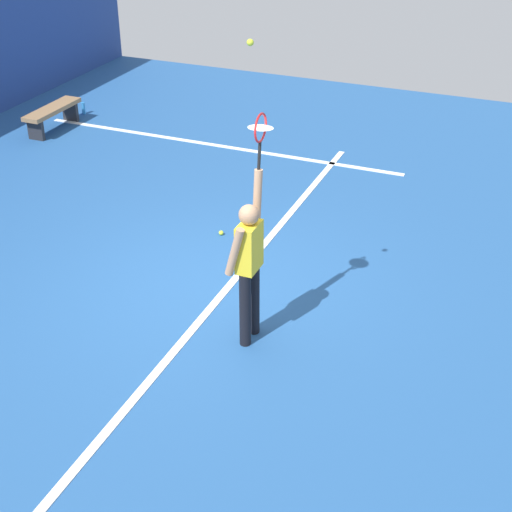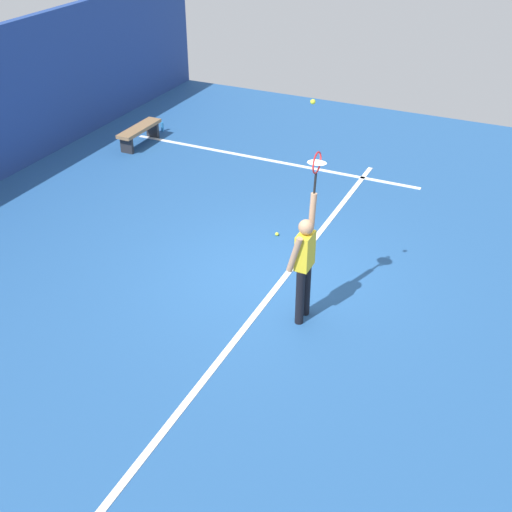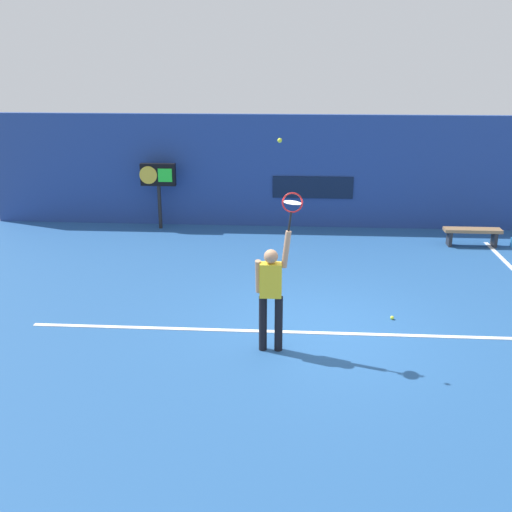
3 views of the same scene
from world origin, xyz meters
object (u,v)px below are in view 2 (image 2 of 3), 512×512
object	(u,v)px
tennis_player	(304,261)
court_bench	(139,131)
spare_ball	(277,234)
tennis_racket	(317,165)
water_bottle	(162,127)
tennis_ball	(313,102)

from	to	relation	value
tennis_player	court_bench	size ratio (longest dim) A/B	1.42
spare_ball	tennis_player	bearing A→B (deg)	-147.69
tennis_racket	spare_ball	world-z (taller)	tennis_racket
tennis_player	spare_ball	world-z (taller)	tennis_player
court_bench	spare_ball	size ratio (longest dim) A/B	20.59
tennis_racket	water_bottle	distance (m)	8.47
court_bench	water_bottle	xyz separation A→B (m)	(0.99, 0.00, -0.22)
tennis_racket	spare_ball	xyz separation A→B (m)	(1.82, 1.35, -2.36)
tennis_racket	tennis_player	bearing A→B (deg)	179.21
tennis_player	tennis_ball	bearing A→B (deg)	11.30
water_bottle	spare_ball	world-z (taller)	water_bottle
court_bench	spare_ball	distance (m)	5.43
court_bench	water_bottle	world-z (taller)	court_bench
tennis_racket	spare_ball	distance (m)	3.27
tennis_ball	court_bench	world-z (taller)	tennis_ball
tennis_ball	court_bench	distance (m)	8.21
court_bench	spare_ball	bearing A→B (deg)	-119.03
tennis_ball	tennis_player	bearing A→B (deg)	-168.70
tennis_ball	water_bottle	size ratio (longest dim) A/B	0.28
court_bench	water_bottle	distance (m)	1.01
water_bottle	spare_ball	xyz separation A→B (m)	(-3.61, -4.74, -0.09)
court_bench	tennis_player	bearing A→B (deg)	-128.03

